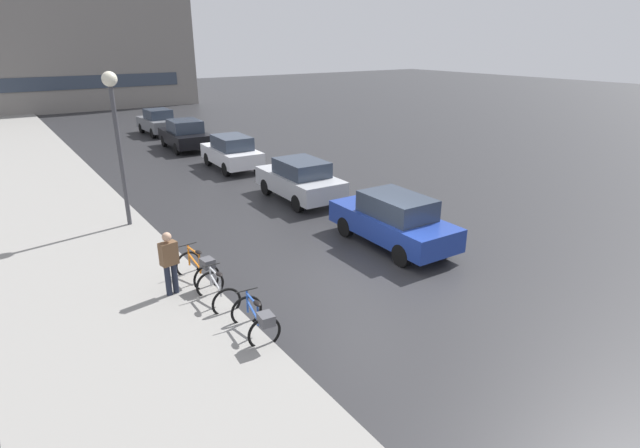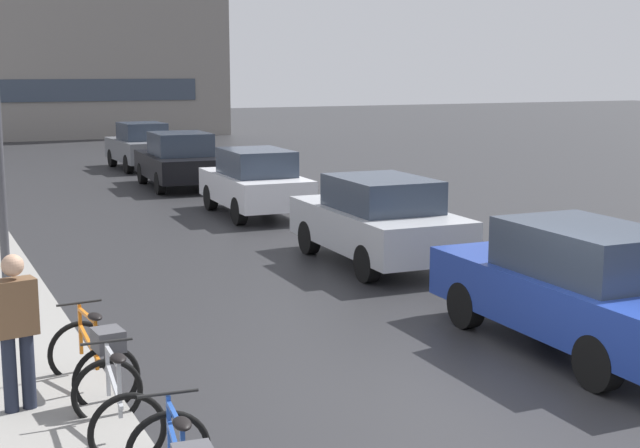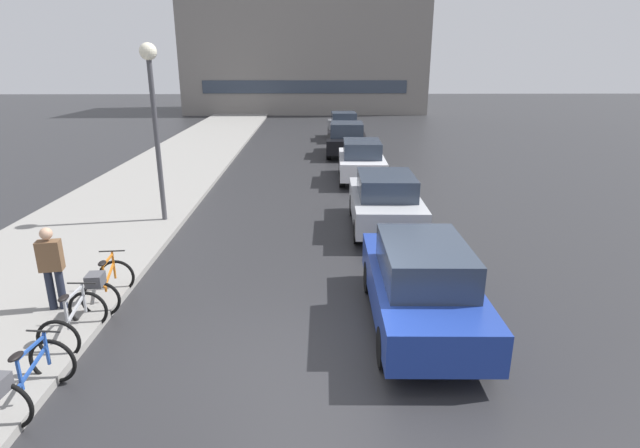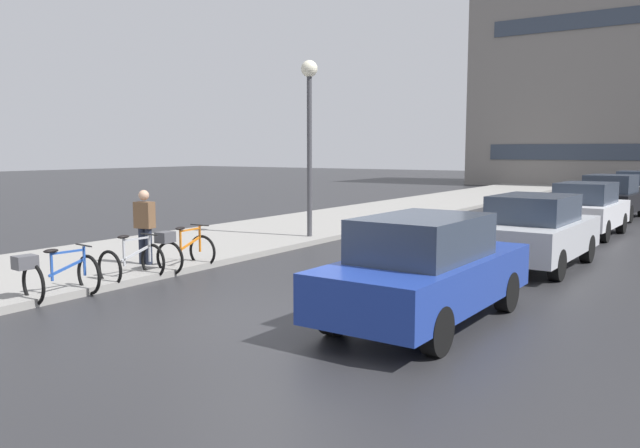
# 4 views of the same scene
# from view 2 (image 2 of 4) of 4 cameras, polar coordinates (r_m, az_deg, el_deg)

# --- Properties ---
(ground_plane) EXTENTS (140.00, 140.00, 0.00)m
(ground_plane) POSITION_cam_2_polar(r_m,az_deg,el_deg) (9.78, 11.20, -11.37)
(ground_plane) COLOR #28282B
(bicycle_second) EXTENTS (0.75, 1.10, 0.96)m
(bicycle_second) POSITION_cam_2_polar(r_m,az_deg,el_deg) (8.72, -12.87, -11.33)
(bicycle_second) COLOR black
(bicycle_second) RESTS_ON ground
(bicycle_third) EXTENTS (0.81, 1.40, 0.98)m
(bicycle_third) POSITION_cam_2_polar(r_m,az_deg,el_deg) (9.86, -14.15, -8.22)
(bicycle_third) COLOR black
(bicycle_third) RESTS_ON ground
(car_blue) EXTENTS (1.84, 4.34, 1.62)m
(car_blue) POSITION_cam_2_polar(r_m,az_deg,el_deg) (11.68, 16.22, -3.89)
(car_blue) COLOR navy
(car_blue) RESTS_ON ground
(car_silver) EXTENTS (1.98, 4.17, 1.60)m
(car_silver) POSITION_cam_2_polar(r_m,az_deg,el_deg) (16.19, 3.75, 0.26)
(car_silver) COLOR #B2B5BA
(car_silver) RESTS_ON ground
(car_white) EXTENTS (1.91, 3.94, 1.61)m
(car_white) POSITION_cam_2_polar(r_m,az_deg,el_deg) (21.63, -4.18, 2.70)
(car_white) COLOR silver
(car_white) RESTS_ON ground
(car_black) EXTENTS (2.18, 4.31, 1.66)m
(car_black) POSITION_cam_2_polar(r_m,az_deg,el_deg) (27.03, -8.97, 4.05)
(car_black) COLOR black
(car_black) RESTS_ON ground
(car_grey) EXTENTS (1.82, 3.84, 1.65)m
(car_grey) POSITION_cam_2_polar(r_m,az_deg,el_deg) (32.35, -11.35, 4.91)
(car_grey) COLOR slate
(car_grey) RESTS_ON ground
(pedestrian) EXTENTS (0.44, 0.31, 1.73)m
(pedestrian) POSITION_cam_2_polar(r_m,az_deg,el_deg) (9.36, -18.86, -6.36)
(pedestrian) COLOR #1E2333
(pedestrian) RESTS_ON ground
(building_facade_main) EXTENTS (21.82, 10.08, 13.72)m
(building_facade_main) POSITION_cam_2_polar(r_m,az_deg,el_deg) (51.07, -19.75, 13.08)
(building_facade_main) COLOR gray
(building_facade_main) RESTS_ON ground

